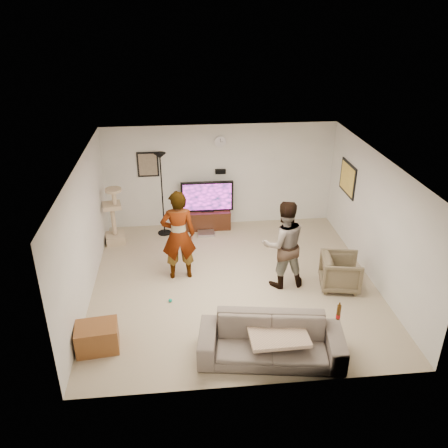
{
  "coord_description": "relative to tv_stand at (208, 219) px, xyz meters",
  "views": [
    {
      "loc": [
        -0.98,
        -7.71,
        5.07
      ],
      "look_at": [
        -0.17,
        0.2,
        1.2
      ],
      "focal_mm": 37.06,
      "sensor_mm": 36.0,
      "label": 1
    }
  ],
  "objects": [
    {
      "name": "toy_ball",
      "position": [
        -0.91,
        -3.05,
        -0.19
      ],
      "size": [
        0.07,
        0.07,
        0.07
      ],
      "primitive_type": "sphere",
      "color": "#0A9880",
      "rests_on": "floor"
    },
    {
      "name": "console_box",
      "position": [
        -0.06,
        -0.4,
        -0.19
      ],
      "size": [
        0.4,
        0.3,
        0.07
      ],
      "primitive_type": "cube",
      "color": "silver",
      "rests_on": "floor"
    },
    {
      "name": "wall_speaker",
      "position": [
        0.34,
        0.19,
        1.15
      ],
      "size": [
        0.25,
        0.1,
        0.1
      ],
      "primitive_type": "cube",
      "color": "black",
      "rests_on": "wall_back"
    },
    {
      "name": "beer_bottle",
      "position": [
        1.68,
        -4.68,
        0.55
      ],
      "size": [
        0.06,
        0.06,
        0.25
      ],
      "primitive_type": "cylinder",
      "color": "#42260A",
      "rests_on": "sofa"
    },
    {
      "name": "wall_clock",
      "position": [
        0.34,
        0.22,
        1.87
      ],
      "size": [
        0.26,
        0.04,
        0.26
      ],
      "primitive_type": "cylinder",
      "rotation": [
        1.57,
        0.0,
        0.0
      ],
      "color": "silver",
      "rests_on": "wall_back"
    },
    {
      "name": "floor",
      "position": [
        0.34,
        -2.5,
        -0.24
      ],
      "size": [
        5.5,
        5.5,
        0.02
      ],
      "primitive_type": "cube",
      "color": "tan",
      "rests_on": "ground"
    },
    {
      "name": "tv_stand",
      "position": [
        0.0,
        0.0,
        0.0
      ],
      "size": [
        1.1,
        0.45,
        0.46
      ],
      "primitive_type": "cube",
      "color": "black",
      "rests_on": "floor"
    },
    {
      "name": "floor_lamp",
      "position": [
        -1.05,
        -0.2,
        0.77
      ],
      "size": [
        0.32,
        0.32,
        2.0
      ],
      "primitive_type": "cylinder",
      "color": "black",
      "rests_on": "floor"
    },
    {
      "name": "throw_blanket",
      "position": [
        0.76,
        -4.68,
        0.21
      ],
      "size": [
        0.91,
        0.72,
        0.06
      ],
      "primitive_type": "cube",
      "rotation": [
        0.0,
        0.0,
        0.02
      ],
      "color": "#CDAC8E",
      "rests_on": "sofa"
    },
    {
      "name": "ceiling",
      "position": [
        0.34,
        -2.5,
        2.28
      ],
      "size": [
        5.5,
        5.5,
        0.02
      ],
      "primitive_type": "cube",
      "color": "white",
      "rests_on": "wall_back"
    },
    {
      "name": "person_right",
      "position": [
        1.27,
        -2.65,
        0.65
      ],
      "size": [
        0.91,
        0.74,
        1.76
      ],
      "primitive_type": "imported",
      "rotation": [
        0.0,
        0.0,
        3.23
      ],
      "color": "#306686",
      "rests_on": "floor"
    },
    {
      "name": "side_table",
      "position": [
        -2.06,
        -4.2,
        -0.01
      ],
      "size": [
        0.71,
        0.56,
        0.44
      ],
      "primitive_type": "cube",
      "rotation": [
        0.0,
        0.0,
        0.11
      ],
      "color": "brown",
      "rests_on": "floor"
    },
    {
      "name": "armchair",
      "position": [
        2.37,
        -2.88,
        0.11
      ],
      "size": [
        0.86,
        0.84,
        0.67
      ],
      "primitive_type": "imported",
      "rotation": [
        0.0,
        0.0,
        1.38
      ],
      "color": "brown",
      "rests_on": "floor"
    },
    {
      "name": "wall_front",
      "position": [
        0.34,
        -5.25,
        1.02
      ],
      "size": [
        5.5,
        0.04,
        2.5
      ],
      "primitive_type": "cube",
      "color": "white",
      "rests_on": "floor"
    },
    {
      "name": "wall_right",
      "position": [
        3.09,
        -2.5,
        1.02
      ],
      "size": [
        0.04,
        5.5,
        2.5
      ],
      "primitive_type": "cube",
      "color": "white",
      "rests_on": "floor"
    },
    {
      "name": "picture_back",
      "position": [
        -1.36,
        0.23,
        1.37
      ],
      "size": [
        0.42,
        0.03,
        0.52
      ],
      "primitive_type": "cube",
      "color": "#736654",
      "rests_on": "wall_back"
    },
    {
      "name": "cat_tree",
      "position": [
        -2.18,
        -0.55,
        0.45
      ],
      "size": [
        0.51,
        0.51,
        1.36
      ],
      "primitive_type": "cube",
      "rotation": [
        0.0,
        0.0,
        0.19
      ],
      "color": "tan",
      "rests_on": "floor"
    },
    {
      "name": "tv_screen",
      "position": [
        0.0,
        -0.04,
        0.6
      ],
      "size": [
        1.15,
        0.01,
        0.65
      ],
      "primitive_type": "cube",
      "color": "#F32CD7",
      "rests_on": "tv"
    },
    {
      "name": "person_left",
      "position": [
        -0.71,
        -2.16,
        0.7
      ],
      "size": [
        0.71,
        0.49,
        1.86
      ],
      "primitive_type": "imported",
      "rotation": [
        0.0,
        0.0,
        3.21
      ],
      "color": "#A7A7A7",
      "rests_on": "floor"
    },
    {
      "name": "picture_right",
      "position": [
        3.07,
        -0.9,
        1.27
      ],
      "size": [
        0.03,
        0.78,
        0.62
      ],
      "primitive_type": "cube",
      "color": "gold",
      "rests_on": "wall_right"
    },
    {
      "name": "wall_back",
      "position": [
        0.34,
        0.25,
        1.02
      ],
      "size": [
        5.5,
        0.04,
        2.5
      ],
      "primitive_type": "cube",
      "color": "white",
      "rests_on": "floor"
    },
    {
      "name": "tv",
      "position": [
        -0.0,
        0.0,
        0.6
      ],
      "size": [
        1.25,
        0.08,
        0.74
      ],
      "primitive_type": "cube",
      "color": "black",
      "rests_on": "tv_stand"
    },
    {
      "name": "sofa",
      "position": [
        0.65,
        -4.68,
        0.1
      ],
      "size": [
        2.34,
        1.2,
        0.65
      ],
      "primitive_type": "imported",
      "rotation": [
        0.0,
        0.0,
        -0.15
      ],
      "color": "#665C54",
      "rests_on": "floor"
    },
    {
      "name": "wall_left",
      "position": [
        -2.41,
        -2.5,
        1.02
      ],
      "size": [
        0.04,
        5.5,
        2.5
      ],
      "primitive_type": "cube",
      "color": "white",
      "rests_on": "floor"
    }
  ]
}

